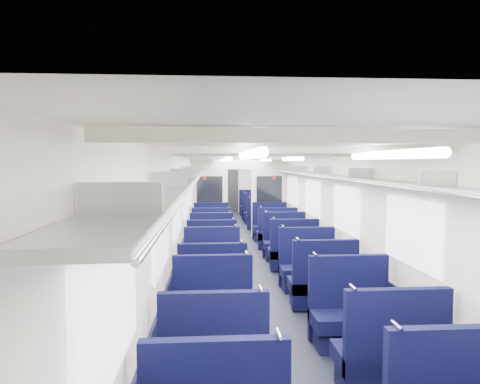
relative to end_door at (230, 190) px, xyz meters
The scene contains 37 objects.
floor 9.00m from the end_door, 90.00° to the right, with size 2.80×18.00×0.01m, color black.
ceiling 9.04m from the end_door, 90.00° to the right, with size 2.80×18.00×0.01m, color white.
wall_left 9.05m from the end_door, 98.90° to the right, with size 0.02×18.00×2.35m, color beige.
dado_left 9.07m from the end_door, 98.81° to the right, with size 0.03×17.90×0.70m, color black.
wall_right 9.05m from the end_door, 81.10° to the right, with size 0.02×18.00×2.35m, color beige.
dado_right 9.07m from the end_door, 81.19° to the right, with size 0.03×17.90×0.70m, color black.
wall_far 0.19m from the end_door, 90.00° to the left, with size 2.80×0.02×2.35m, color beige.
luggage_rack_left 9.07m from the end_door, 97.73° to the right, with size 0.36×17.40×0.18m.
luggage_rack_right 9.07m from the end_door, 82.27° to the right, with size 0.36×17.40×0.18m.
windows 9.41m from the end_door, 90.00° to the right, with size 2.78×15.60×0.75m.
ceiling_fittings 9.29m from the end_door, 90.00° to the right, with size 2.70×16.06×0.11m.
end_door is the anchor object (origin of this frame).
bulkhead 6.27m from the end_door, 90.00° to the right, with size 2.80×0.10×2.35m.
seat_4 14.93m from the end_door, 93.19° to the right, with size 0.98×0.54×1.10m.
seat_5 14.95m from the end_door, 86.82° to the right, with size 0.98×0.54×1.10m.
seat_6 13.71m from the end_door, 93.47° to the right, with size 0.98×0.54×1.10m.
seat_7 13.85m from the end_door, 86.56° to the right, with size 0.98×0.54×1.10m.
seat_8 12.69m from the end_door, 93.75° to the right, with size 0.98×0.54×1.10m.
seat_9 12.55m from the end_door, 86.20° to the right, with size 0.98×0.54×1.10m.
seat_10 11.44m from the end_door, 94.17° to the right, with size 0.98×0.54×1.10m.
seat_11 11.60m from the end_door, 85.89° to the right, with size 0.98×0.54×1.10m.
seat_12 10.28m from the end_door, 94.64° to the right, with size 0.98×0.54×1.10m.
seat_13 10.27m from the end_door, 85.35° to the right, with size 0.98×0.54×1.10m.
seat_14 9.32m from the end_door, 95.12° to the right, with size 0.98×0.54×1.10m.
seat_15 9.31m from the end_door, 84.88° to the right, with size 0.98×0.54×1.10m.
seat_16 8.06m from the end_door, 95.93° to the right, with size 0.98×0.54×1.10m.
seat_17 8.15m from the end_door, 84.14° to the right, with size 0.98×0.54×1.10m.
seat_18 6.95m from the end_door, 96.89° to the right, with size 0.98×0.54×1.10m.
seat_19 6.94m from the end_door, 83.10° to the right, with size 0.98×0.54×1.10m.
seat_20 4.98m from the end_door, 99.68° to the right, with size 0.98×0.54×1.10m.
seat_21 4.97m from the end_door, 80.30° to the right, with size 0.98×0.54×1.10m.
seat_22 3.78m from the end_door, 102.88° to the right, with size 0.98×0.54×1.10m.
seat_23 3.73m from the end_door, 76.93° to the right, with size 0.98×0.54×1.10m.
seat_24 2.75m from the end_door, 108.14° to the right, with size 0.98×0.54×1.10m.
seat_25 2.82m from the end_door, 72.35° to the right, with size 0.98×0.54×1.10m.
seat_26 1.67m from the end_door, 122.79° to the right, with size 0.98×0.54×1.10m.
seat_27 1.67m from the end_door, 57.23° to the right, with size 0.98×0.54×1.10m.
Camera 1 is at (-0.85, -9.75, 2.20)m, focal length 31.82 mm.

